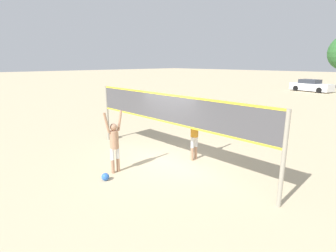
% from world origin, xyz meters
% --- Properties ---
extents(ground_plane, '(200.00, 200.00, 0.00)m').
position_xyz_m(ground_plane, '(0.00, 0.00, 0.00)').
color(ground_plane, '#C6B28C').
extents(volleyball_net, '(8.13, 0.11, 2.47)m').
position_xyz_m(volleyball_net, '(0.00, 0.00, 1.79)').
color(volleyball_net, gray).
rests_on(volleyball_net, ground_plane).
extents(player_spiker, '(0.28, 0.69, 2.03)m').
position_xyz_m(player_spiker, '(-0.60, -1.80, 1.06)').
color(player_spiker, tan).
rests_on(player_spiker, ground_plane).
extents(player_blocker, '(0.28, 0.71, 2.16)m').
position_xyz_m(player_blocker, '(0.42, 0.92, 1.14)').
color(player_blocker, tan).
rests_on(player_blocker, ground_plane).
extents(volleyball, '(0.23, 0.23, 0.23)m').
position_xyz_m(volleyball, '(-0.29, -2.37, 0.12)').
color(volleyball, blue).
rests_on(volleyball, ground_plane).
extents(gear_bag, '(0.37, 0.27, 0.23)m').
position_xyz_m(gear_bag, '(-4.02, 0.28, 0.12)').
color(gear_bag, black).
rests_on(gear_bag, ground_plane).
extents(parked_car_near, '(4.91, 2.62, 1.45)m').
position_xyz_m(parked_car_near, '(-4.81, 28.50, 0.66)').
color(parked_car_near, silver).
rests_on(parked_car_near, ground_plane).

